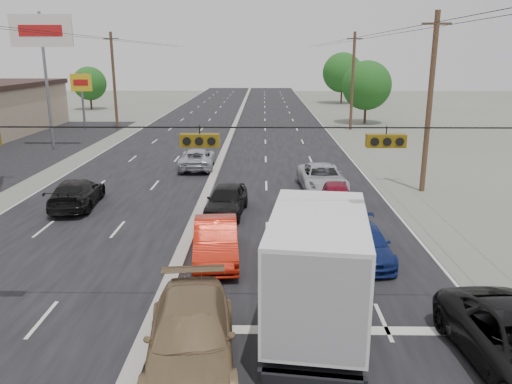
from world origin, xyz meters
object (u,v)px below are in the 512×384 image
queue_car_b (310,223)px  oncoming_near (77,193)px  utility_pole_right_b (430,103)px  tree_left_far (89,84)px  pole_sign_far (81,87)px  red_sedan (216,241)px  utility_pole_right_c (353,81)px  queue_car_d (365,244)px  oncoming_far (197,159)px  tree_right_mid (367,85)px  queue_car_c (322,178)px  queue_car_e (337,196)px  queue_car_a (227,200)px  utility_pole_left_c (114,80)px  pole_sign_billboard (42,40)px  tree_right_far (342,73)px  box_truck (318,267)px  tan_sedan (191,336)px

queue_car_b → oncoming_near: oncoming_near is taller
utility_pole_right_b → tree_left_far: (-34.50, 45.00, -1.39)m
pole_sign_far → red_sedan: pole_sign_far is taller
utility_pole_right_c → pole_sign_far: (-28.50, -0.00, -0.70)m
queue_car_d → oncoming_far: bearing=117.7°
utility_pole_right_b → tree_right_mid: utility_pole_right_b is taller
queue_car_c → queue_car_e: bearing=-87.2°
queue_car_a → utility_pole_right_c: bearing=75.3°
utility_pole_left_c → queue_car_c: 31.83m
pole_sign_billboard → oncoming_far: pole_sign_billboard is taller
utility_pole_right_c → pole_sign_billboard: size_ratio=0.91×
utility_pole_left_c → queue_car_b: (17.76, -32.67, -4.50)m
utility_pole_right_c → oncoming_near: 34.49m
tree_right_far → utility_pole_right_b: bearing=-93.6°
tree_right_far → box_truck: (-11.22, -70.15, -3.12)m
utility_pole_right_b → utility_pole_right_c: size_ratio=1.00×
tree_left_far → queue_car_a: size_ratio=1.40×
tree_left_far → queue_car_e: (29.00, -48.58, -3.05)m
utility_pole_right_c → tan_sedan: bearing=-104.8°
tree_right_mid → queue_car_b: 39.08m
queue_car_e → pole_sign_billboard: bearing=145.6°
tan_sedan → tree_right_far: bearing=72.5°
utility_pole_left_c → pole_sign_billboard: 12.73m
queue_car_b → oncoming_near: 12.47m
red_sedan → queue_car_c: bearing=57.7°
oncoming_near → queue_car_d: bearing=148.8°
utility_pole_right_b → queue_car_c: size_ratio=1.87×
box_truck → utility_pole_left_c: bearing=120.8°
tree_left_far → red_sedan: tree_left_far is taller
queue_car_c → oncoming_near: size_ratio=1.07×
pole_sign_far → tan_sedan: (17.40, -42.12, -3.62)m
utility_pole_right_c → pole_sign_far: size_ratio=1.67×
utility_pole_right_c → queue_car_a: (-11.10, -29.63, -4.36)m
utility_pole_left_c → pole_sign_far: (-3.50, -0.00, -0.70)m
queue_car_b → tree_right_mid: bearing=82.9°
utility_pole_left_c → oncoming_near: utility_pole_left_c is taller
tree_left_far → utility_pole_right_c: bearing=-30.1°
queue_car_c → oncoming_far: queue_car_c is taller
pole_sign_billboard → tree_left_far: 33.27m
box_truck → queue_car_a: size_ratio=1.68×
tan_sedan → queue_car_e: size_ratio=1.39×
tree_left_far → queue_car_b: (27.26, -52.67, -3.11)m
queue_car_a → queue_car_b: bearing=-32.4°
utility_pole_left_c → box_truck: (17.28, -40.15, -3.27)m
utility_pole_right_b → oncoming_near: bearing=-169.7°
utility_pole_right_c → box_truck: size_ratio=1.37×
queue_car_a → tree_left_far: bearing=121.0°
pole_sign_billboard → queue_car_a: pole_sign_billboard is taller
queue_car_d → utility_pole_right_c: bearing=80.8°
queue_car_c → pole_sign_billboard: bearing=145.4°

